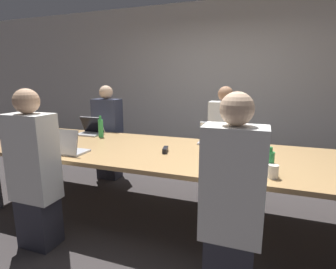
# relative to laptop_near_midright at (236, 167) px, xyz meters

# --- Properties ---
(ground_plane) EXTENTS (24.00, 24.00, 0.00)m
(ground_plane) POSITION_rel_laptop_near_midright_xyz_m (-0.53, 0.51, -0.83)
(ground_plane) COLOR #383333
(curtain_wall) EXTENTS (12.00, 0.06, 2.80)m
(curtain_wall) POSITION_rel_laptop_near_midright_xyz_m (-0.53, 2.74, 0.57)
(curtain_wall) COLOR #BCB7B2
(curtain_wall) RESTS_ON ground_plane
(conference_table) EXTENTS (4.70, 1.30, 0.76)m
(conference_table) POSITION_rel_laptop_near_midright_xyz_m (-0.53, 0.51, -0.12)
(conference_table) COLOR tan
(conference_table) RESTS_ON ground_plane
(laptop_near_midright) EXTENTS (0.33, 0.24, 0.24)m
(laptop_near_midright) POSITION_rel_laptop_near_midright_xyz_m (0.00, 0.00, 0.00)
(laptop_near_midright) COLOR gray
(laptop_near_midright) RESTS_ON conference_table
(person_near_midright) EXTENTS (0.40, 0.24, 1.42)m
(person_near_midright) POSITION_rel_laptop_near_midright_xyz_m (0.01, -0.35, -0.14)
(person_near_midright) COLOR #2D2D38
(person_near_midright) RESTS_ON ground_plane
(cup_near_midright) EXTENTS (0.08, 0.08, 0.10)m
(cup_near_midright) POSITION_rel_laptop_near_midright_xyz_m (0.27, 0.04, -0.02)
(cup_near_midright) COLOR white
(cup_near_midright) RESTS_ON conference_table
(bottle_near_midright) EXTENTS (0.07, 0.07, 0.22)m
(bottle_near_midright) POSITION_rel_laptop_near_midright_xyz_m (0.24, 0.11, 0.03)
(bottle_near_midright) COLOR green
(bottle_near_midright) RESTS_ON conference_table
(laptop_far_left) EXTENTS (0.32, 0.25, 0.24)m
(laptop_far_left) POSITION_rel_laptop_near_midright_xyz_m (-2.01, 0.94, -0.00)
(laptop_far_left) COLOR #B7B7BC
(laptop_far_left) RESTS_ON conference_table
(person_far_left) EXTENTS (0.40, 0.24, 1.41)m
(person_far_left) POSITION_rel_laptop_near_midright_xyz_m (-2.00, 1.34, -0.15)
(person_far_left) COLOR #2D2D38
(person_far_left) RESTS_ON ground_plane
(bottle_far_left) EXTENTS (0.06, 0.06, 0.28)m
(bottle_far_left) POSITION_rel_laptop_near_midright_xyz_m (-1.78, 0.84, 0.05)
(bottle_far_left) COLOR green
(bottle_far_left) RESTS_ON conference_table
(laptop_far_center) EXTENTS (0.36, 0.25, 0.25)m
(laptop_far_center) POSITION_rel_laptop_near_midright_xyz_m (-0.34, 1.01, 0.00)
(laptop_far_center) COLOR #B7B7BC
(laptop_far_center) RESTS_ON conference_table
(person_far_center) EXTENTS (0.40, 0.24, 1.41)m
(person_far_center) POSITION_rel_laptop_near_midright_xyz_m (-0.29, 1.45, -0.15)
(person_far_center) COLOR #2D2D38
(person_far_center) RESTS_ON ground_plane
(cup_far_center) EXTENTS (0.08, 0.08, 0.09)m
(cup_far_center) POSITION_rel_laptop_near_midright_xyz_m (-0.05, 1.01, -0.03)
(cup_far_center) COLOR #232328
(cup_far_center) RESTS_ON conference_table
(bottle_far_center) EXTENTS (0.07, 0.07, 0.22)m
(bottle_far_center) POSITION_rel_laptop_near_midright_xyz_m (-0.05, 0.82, 0.03)
(bottle_far_center) COLOR black
(bottle_far_center) RESTS_ON conference_table
(laptop_near_left) EXTENTS (0.34, 0.25, 0.26)m
(laptop_near_left) POSITION_rel_laptop_near_midright_xyz_m (-1.66, 0.05, 0.00)
(laptop_near_left) COLOR #B7B7BC
(laptop_near_left) RESTS_ON conference_table
(person_near_left) EXTENTS (0.40, 0.24, 1.42)m
(person_near_left) POSITION_rel_laptop_near_midright_xyz_m (-1.68, -0.34, -0.14)
(person_near_left) COLOR #2D2D38
(person_near_left) RESTS_ON ground_plane
(cup_near_left) EXTENTS (0.08, 0.08, 0.09)m
(cup_near_left) POSITION_rel_laptop_near_midright_xyz_m (-1.92, 0.12, -0.03)
(cup_near_left) COLOR #232328
(cup_near_left) RESTS_ON conference_table
(stapler) EXTENTS (0.08, 0.16, 0.05)m
(stapler) POSITION_rel_laptop_near_midright_xyz_m (-0.75, 0.44, -0.05)
(stapler) COLOR black
(stapler) RESTS_ON conference_table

